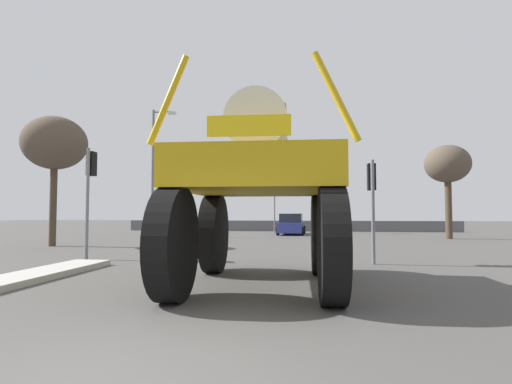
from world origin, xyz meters
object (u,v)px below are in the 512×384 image
at_px(traffic_signal_far_right, 343,198).
at_px(bare_tree_right, 447,165).
at_px(oversize_sprayer, 260,189).
at_px(traffic_signal_far_left, 275,196).
at_px(streetlight_far_left, 154,166).
at_px(traffic_signal_near_left, 90,178).
at_px(traffic_signal_near_right, 372,188).
at_px(sedan_ahead, 291,225).
at_px(bare_tree_left, 55,144).

height_order(traffic_signal_far_right, bare_tree_right, bare_tree_right).
distance_m(oversize_sprayer, traffic_signal_far_right, 23.16).
height_order(traffic_signal_far_left, streetlight_far_left, streetlight_far_left).
xyz_separation_m(traffic_signal_near_left, traffic_signal_near_right, (9.45, 0.01, -0.43)).
xyz_separation_m(traffic_signal_near_left, bare_tree_right, (15.90, 13.02, 1.72)).
height_order(sedan_ahead, traffic_signal_near_right, traffic_signal_near_right).
xyz_separation_m(sedan_ahead, traffic_signal_far_left, (-1.39, 2.00, 2.15)).
xyz_separation_m(traffic_signal_near_right, streetlight_far_left, (-12.23, 12.77, 2.32)).
distance_m(bare_tree_left, bare_tree_right, 22.11).
bearing_deg(sedan_ahead, traffic_signal_far_left, 36.74).
height_order(streetlight_far_left, bare_tree_right, streetlight_far_left).
bearing_deg(bare_tree_left, bare_tree_right, 21.80).
bearing_deg(traffic_signal_far_right, traffic_signal_near_left, -118.31).
distance_m(oversize_sprayer, traffic_signal_near_left, 7.74).
distance_m(traffic_signal_near_left, bare_tree_right, 20.62).
xyz_separation_m(sedan_ahead, bare_tree_right, (9.73, -3.59, 3.78)).
distance_m(oversize_sprayer, streetlight_far_left, 19.54).
xyz_separation_m(traffic_signal_near_right, traffic_signal_far_left, (-4.67, 18.60, 0.51)).
bearing_deg(bare_tree_left, traffic_signal_far_left, 55.72).
relative_size(oversize_sprayer, bare_tree_left, 0.92).
bearing_deg(bare_tree_right, streetlight_far_left, -179.27).
relative_size(streetlight_far_left, bare_tree_left, 1.37).
xyz_separation_m(traffic_signal_near_left, streetlight_far_left, (-2.78, 12.78, 1.90)).
distance_m(traffic_signal_near_left, streetlight_far_left, 13.22).
bearing_deg(traffic_signal_far_left, oversize_sprayer, -85.87).
bearing_deg(traffic_signal_far_right, oversize_sprayer, -98.93).
height_order(traffic_signal_near_right, bare_tree_right, bare_tree_right).
xyz_separation_m(traffic_signal_far_left, streetlight_far_left, (-7.56, -5.82, 1.81)).
distance_m(sedan_ahead, bare_tree_right, 11.04).
bearing_deg(oversize_sprayer, bare_tree_left, 48.89).
relative_size(traffic_signal_near_left, streetlight_far_left, 0.45).
height_order(traffic_signal_far_left, bare_tree_left, bare_tree_left).
height_order(traffic_signal_near_left, traffic_signal_far_right, traffic_signal_near_left).
relative_size(traffic_signal_far_left, bare_tree_left, 0.63).
bearing_deg(traffic_signal_near_right, sedan_ahead, 101.16).
bearing_deg(traffic_signal_near_right, streetlight_far_left, 133.75).
bearing_deg(sedan_ahead, traffic_signal_far_right, -60.71).
xyz_separation_m(streetlight_far_left, bare_tree_right, (18.68, 0.24, -0.18)).
xyz_separation_m(sedan_ahead, bare_tree_left, (-10.79, -11.80, 4.17)).
height_order(oversize_sprayer, traffic_signal_far_left, oversize_sprayer).
distance_m(sedan_ahead, bare_tree_left, 16.52).
bearing_deg(oversize_sprayer, sedan_ahead, -1.01).
bearing_deg(traffic_signal_far_right, traffic_signal_near_right, -91.78).
xyz_separation_m(traffic_signal_far_right, bare_tree_right, (5.87, -5.59, 1.78)).
relative_size(oversize_sprayer, traffic_signal_far_right, 1.54).
bearing_deg(sedan_ahead, traffic_signal_near_right, -166.98).
distance_m(traffic_signal_far_left, streetlight_far_left, 9.71).
bearing_deg(sedan_ahead, traffic_signal_near_left, 161.49).
bearing_deg(traffic_signal_far_right, bare_tree_right, -43.57).
distance_m(traffic_signal_near_right, streetlight_far_left, 17.83).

